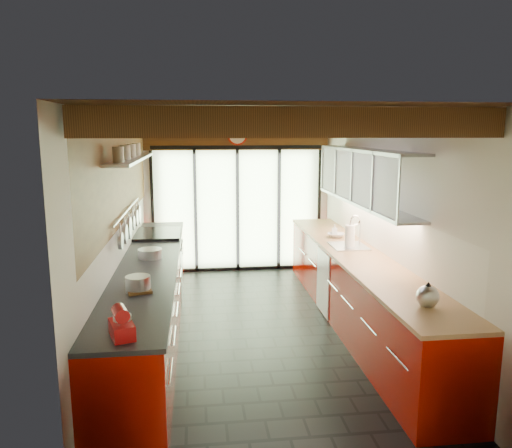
% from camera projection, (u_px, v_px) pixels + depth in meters
% --- Properties ---
extents(ground, '(5.50, 5.50, 0.00)m').
position_uv_depth(ground, '(256.00, 329.00, 6.20)').
color(ground, black).
rests_on(ground, ground).
extents(room_shell, '(5.50, 5.50, 5.50)m').
position_uv_depth(room_shell, '(256.00, 197.00, 5.90)').
color(room_shell, silver).
rests_on(room_shell, ground).
extents(ceiling_beams, '(3.14, 5.06, 4.90)m').
position_uv_depth(ceiling_beams, '(253.00, 127.00, 6.12)').
color(ceiling_beams, '#593316').
rests_on(ceiling_beams, ground).
extents(glass_door, '(2.95, 0.10, 2.90)m').
position_uv_depth(glass_door, '(237.00, 176.00, 8.52)').
color(glass_door, '#C6EAAD').
rests_on(glass_door, ground).
extents(left_counter, '(0.68, 5.00, 0.92)m').
position_uv_depth(left_counter, '(151.00, 297.00, 5.97)').
color(left_counter, '#990B00').
rests_on(left_counter, ground).
extents(range_stove, '(0.66, 0.90, 0.97)m').
position_uv_depth(range_stove, '(159.00, 265.00, 7.38)').
color(range_stove, silver).
rests_on(range_stove, ground).
extents(right_counter, '(0.68, 5.00, 0.92)m').
position_uv_depth(right_counter, '(357.00, 289.00, 6.27)').
color(right_counter, '#990B00').
rests_on(right_counter, ground).
extents(sink_assembly, '(0.45, 0.52, 0.43)m').
position_uv_depth(sink_assembly, '(349.00, 244.00, 6.56)').
color(sink_assembly, silver).
rests_on(sink_assembly, right_counter).
extents(upper_cabinets_right, '(0.34, 3.00, 3.00)m').
position_uv_depth(upper_cabinets_right, '(365.00, 177.00, 6.32)').
color(upper_cabinets_right, silver).
rests_on(upper_cabinets_right, ground).
extents(left_wall_fixtures, '(0.28, 2.60, 0.96)m').
position_uv_depth(left_wall_fixtures, '(131.00, 184.00, 5.94)').
color(left_wall_fixtures, silver).
rests_on(left_wall_fixtures, ground).
extents(stand_mixer, '(0.23, 0.30, 0.25)m').
position_uv_depth(stand_mixer, '(122.00, 324.00, 3.68)').
color(stand_mixer, '#B90E10').
rests_on(stand_mixer, left_counter).
extents(pot_large, '(0.28, 0.28, 0.15)m').
position_uv_depth(pot_large, '(138.00, 284.00, 4.72)').
color(pot_large, silver).
rests_on(pot_large, left_counter).
extents(pot_small, '(0.36, 0.36, 0.11)m').
position_uv_depth(pot_small, '(150.00, 254.00, 5.97)').
color(pot_small, silver).
rests_on(pot_small, left_counter).
extents(cutting_board, '(0.28, 0.35, 0.03)m').
position_uv_depth(cutting_board, '(139.00, 289.00, 4.76)').
color(cutting_board, brown).
rests_on(cutting_board, left_counter).
extents(kettle, '(0.20, 0.25, 0.23)m').
position_uv_depth(kettle, '(428.00, 295.00, 4.32)').
color(kettle, silver).
rests_on(kettle, right_counter).
extents(paper_towel, '(0.17, 0.17, 0.35)m').
position_uv_depth(paper_towel, '(350.00, 237.00, 6.48)').
color(paper_towel, white).
rests_on(paper_towel, right_counter).
extents(soap_bottle, '(0.10, 0.10, 0.17)m').
position_uv_depth(soap_bottle, '(335.00, 230.00, 7.20)').
color(soap_bottle, silver).
rests_on(soap_bottle, right_counter).
extents(bowl, '(0.29, 0.29, 0.06)m').
position_uv_depth(bowl, '(336.00, 235.00, 7.14)').
color(bowl, silver).
rests_on(bowl, right_counter).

